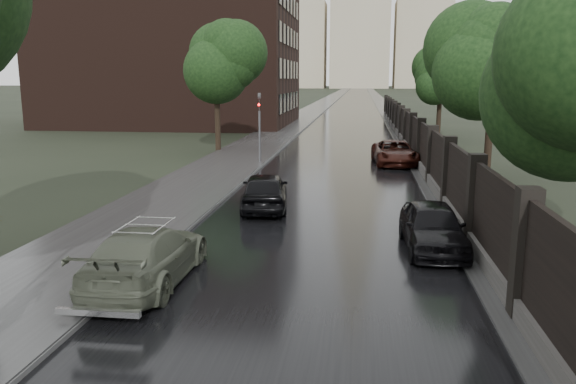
% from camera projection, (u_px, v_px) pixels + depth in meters
% --- Properties ---
extents(road, '(8.00, 420.00, 0.02)m').
position_uv_depth(road, '(357.00, 93.00, 191.78)').
color(road, black).
rests_on(road, ground).
extents(sidewalk_left, '(4.00, 420.00, 0.16)m').
position_uv_depth(sidewalk_left, '(340.00, 93.00, 192.51)').
color(sidewalk_left, '#2D2D2D').
rests_on(sidewalk_left, ground).
extents(verge_right, '(3.00, 420.00, 0.08)m').
position_uv_depth(verge_right, '(373.00, 93.00, 191.08)').
color(verge_right, '#2D2D2D').
rests_on(verge_right, ground).
extents(fence_right, '(0.45, 75.72, 2.70)m').
position_uv_depth(fence_right, '(410.00, 136.00, 37.40)').
color(fence_right, '#383533').
rests_on(fence_right, ground).
extents(tree_left_far, '(4.25, 4.25, 7.39)m').
position_uv_depth(tree_left_far, '(216.00, 71.00, 36.18)').
color(tree_left_far, black).
rests_on(tree_left_far, ground).
extents(tree_right_b, '(4.08, 4.08, 7.01)m').
position_uv_depth(tree_right_b, '(493.00, 75.00, 26.52)').
color(tree_right_b, black).
rests_on(tree_right_b, ground).
extents(tree_right_c, '(4.08, 4.08, 7.01)m').
position_uv_depth(tree_right_c, '(441.00, 76.00, 44.02)').
color(tree_right_c, black).
rests_on(tree_right_c, ground).
extents(traffic_light, '(0.16, 0.32, 4.00)m').
position_uv_depth(traffic_light, '(260.00, 122.00, 31.41)').
color(traffic_light, '#59595E').
rests_on(traffic_light, ground).
extents(brick_building, '(24.00, 18.00, 20.00)m').
position_uv_depth(brick_building, '(174.00, 27.00, 57.88)').
color(brick_building, black).
rests_on(brick_building, ground).
extents(stalinist_tower, '(92.00, 30.00, 159.00)m').
position_uv_depth(stalinist_tower, '(361.00, 13.00, 291.14)').
color(stalinist_tower, tan).
rests_on(stalinist_tower, ground).
extents(volga_sedan, '(1.95, 4.73, 1.37)m').
position_uv_depth(volga_sedan, '(147.00, 255.00, 13.19)').
color(volga_sedan, '#4F5443').
rests_on(volga_sedan, ground).
extents(hatchback_left, '(2.15, 4.30, 1.41)m').
position_uv_depth(hatchback_left, '(265.00, 191.00, 20.70)').
color(hatchback_left, black).
rests_on(hatchback_left, ground).
extents(car_right_near, '(1.77, 4.06, 1.36)m').
position_uv_depth(car_right_near, '(433.00, 227.00, 15.74)').
color(car_right_near, black).
rests_on(car_right_near, ground).
extents(car_right_far, '(2.63, 5.07, 1.36)m').
position_uv_depth(car_right_far, '(395.00, 153.00, 31.55)').
color(car_right_far, black).
rests_on(car_right_far, ground).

